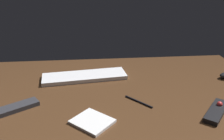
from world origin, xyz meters
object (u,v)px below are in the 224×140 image
Objects in this scene: tv_remote at (14,108)px; pen at (139,102)px; media_remote at (217,111)px; notepad at (92,121)px; keyboard at (85,76)px.

pen is at bearing -31.06° from tv_remote.
pen is (-28.88, 11.25, -0.66)cm from media_remote.
tv_remote reaches higher than pen.
pen is (19.95, 13.11, -0.15)cm from notepad.
tv_remote is (-79.78, 9.87, -0.13)cm from media_remote.
media_remote is 1.23× the size of pen.
keyboard is 40.47cm from notepad.
notepad is (3.14, -40.34, -0.47)cm from keyboard.
tv_remote is 1.34× the size of pen.
tv_remote reaches higher than notepad.
pen is at bearing 33.30° from notepad.
media_remote is at bearing 27.41° from pen.
keyboard reaches higher than pen.
keyboard is 2.23× the size of tv_remote.
media_remote is at bearing -39.66° from tv_remote.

